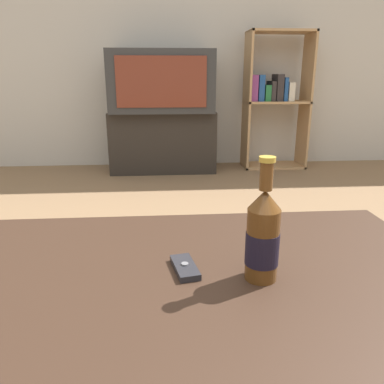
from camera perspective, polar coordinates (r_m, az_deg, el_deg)
name	(u,v)px	position (r m, az deg, el deg)	size (l,w,h in m)	color
back_wall	(164,24)	(3.74, -4.26, 24.23)	(8.00, 0.05, 2.60)	beige
coffee_table	(180,305)	(0.83, -1.77, -16.86)	(1.22, 0.77, 0.44)	#332116
tv_stand	(163,141)	(3.48, -4.46, 7.72)	(0.94, 0.41, 0.54)	#28231E
television	(162,81)	(3.43, -4.67, 16.45)	(0.89, 0.58, 0.51)	#2D2D2D
bookshelf	(274,97)	(3.65, 12.38, 13.92)	(0.58, 0.30, 1.23)	tan
beer_bottle	(263,237)	(0.77, 10.79, -6.79)	(0.07, 0.07, 0.26)	#563314
cell_phone	(185,267)	(0.83, -1.10, -11.40)	(0.06, 0.11, 0.02)	#232328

